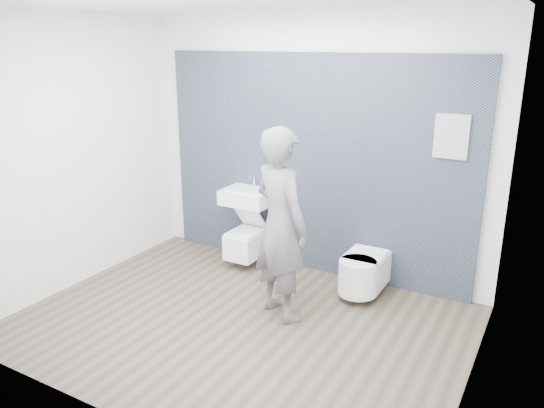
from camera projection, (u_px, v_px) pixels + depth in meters
The scene contains 8 objects.
ground at pixel (240, 323), 4.92m from camera, with size 4.00×4.00×0.00m, color brown.
room_shell at pixel (236, 138), 4.40m from camera, with size 4.00×4.00×4.00m.
tile_wall at pixel (309, 267), 6.14m from camera, with size 3.60×0.06×2.40m, color black.
washbasin at pixel (248, 196), 6.02m from camera, with size 0.56×0.42×0.42m.
toilet_square at pixel (247, 242), 6.15m from camera, with size 0.34×0.50×0.60m.
toilet_rounded at pixel (362, 272), 5.40m from camera, with size 0.39×0.67×0.36m.
info_placard at pixel (435, 297), 5.42m from camera, with size 0.31×0.03×0.42m, color white.
visitor at pixel (281, 225), 4.83m from camera, with size 0.66×0.43×1.81m, color #5C5D61.
Camera 1 is at (2.41, -3.66, 2.52)m, focal length 35.00 mm.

